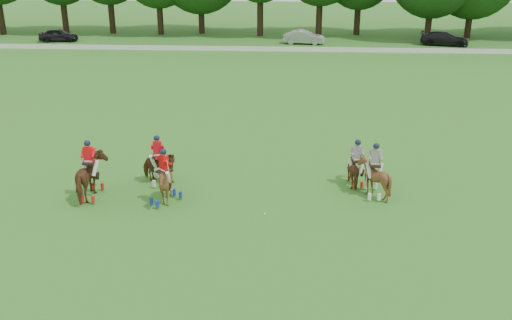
# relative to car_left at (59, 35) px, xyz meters

# --- Properties ---
(ground) EXTENTS (180.00, 180.00, 0.00)m
(ground) POSITION_rel_car_left_xyz_m (21.42, -42.50, -0.69)
(ground) COLOR #327521
(ground) RESTS_ON ground
(boundary_rail) EXTENTS (120.00, 0.10, 0.44)m
(boundary_rail) POSITION_rel_car_left_xyz_m (21.42, -4.50, -0.47)
(boundary_rail) COLOR white
(boundary_rail) RESTS_ON ground
(car_left) EXTENTS (4.21, 2.12, 1.38)m
(car_left) POSITION_rel_car_left_xyz_m (0.00, 0.00, 0.00)
(car_left) COLOR black
(car_left) RESTS_ON ground
(car_mid) EXTENTS (4.42, 2.00, 1.41)m
(car_mid) POSITION_rel_car_left_xyz_m (26.28, 0.00, 0.02)
(car_mid) COLOR #A3A3A8
(car_mid) RESTS_ON ground
(car_right) EXTENTS (5.15, 2.99, 1.40)m
(car_right) POSITION_rel_car_left_xyz_m (40.73, 0.00, 0.01)
(car_right) COLOR black
(car_right) RESTS_ON ground
(polo_red_a) EXTENTS (1.34, 2.17, 2.49)m
(polo_red_a) POSITION_rel_car_left_xyz_m (16.91, -39.40, 0.24)
(polo_red_a) COLOR #472313
(polo_red_a) RESTS_ON ground
(polo_red_b) EXTENTS (1.64, 1.46, 2.21)m
(polo_red_b) POSITION_rel_car_left_xyz_m (19.33, -37.75, 0.09)
(polo_red_b) COLOR #472313
(polo_red_b) RESTS_ON ground
(polo_red_c) EXTENTS (1.94, 1.97, 2.33)m
(polo_red_c) POSITION_rel_car_left_xyz_m (20.06, -39.76, 0.15)
(polo_red_c) COLOR #472313
(polo_red_c) RESTS_ON ground
(polo_stripe_a) EXTENTS (1.02, 1.68, 2.08)m
(polo_stripe_a) POSITION_rel_car_left_xyz_m (27.89, -37.42, 0.05)
(polo_stripe_a) COLOR #472313
(polo_stripe_a) RESTS_ON ground
(polo_stripe_b) EXTENTS (1.32, 1.48, 2.31)m
(polo_stripe_b) POSITION_rel_car_left_xyz_m (28.49, -38.51, 0.15)
(polo_stripe_b) COLOR #472313
(polo_stripe_b) RESTS_ON ground
(polo_ball) EXTENTS (0.09, 0.09, 0.09)m
(polo_ball) POSITION_rel_car_left_xyz_m (24.09, -40.59, -0.64)
(polo_ball) COLOR white
(polo_ball) RESTS_ON ground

